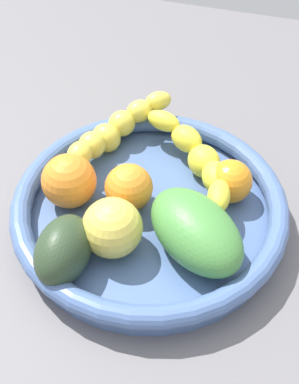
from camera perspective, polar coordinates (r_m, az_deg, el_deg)
name	(u,v)px	position (r cm, az deg, el deg)	size (l,w,h in cm)	color
kitchen_counter	(149,227)	(60.69, 0.00, -4.25)	(120.00, 120.00, 3.00)	slate
fruit_bowl	(149,207)	(57.78, 0.00, -1.85)	(33.42, 33.42, 4.53)	#476399
banana_draped_left	(199,158)	(60.50, 5.96, 4.11)	(14.36, 15.82, 5.21)	yellow
banana_draped_right	(110,134)	(63.72, -4.82, 7.05)	(10.48, 20.12, 5.72)	yellow
orange_front	(128,189)	(56.35, -2.58, 0.43)	(5.85, 5.85, 5.85)	orange
orange_mid_left	(69,181)	(57.42, -9.71, 1.33)	(6.67, 6.67, 6.67)	orange
orange_mid_right	(230,181)	(58.27, 9.74, 1.27)	(5.41, 5.41, 5.41)	orange
apple_yellow	(112,228)	(51.81, -4.53, -4.34)	(6.81, 6.81, 6.81)	#E4CD51
mango_green	(196,231)	(51.82, 5.61, -4.69)	(12.92, 8.00, 6.51)	#46893D
avocado_dark	(63,250)	(51.30, -10.37, -6.90)	(8.56, 5.76, 6.40)	#2A3D26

